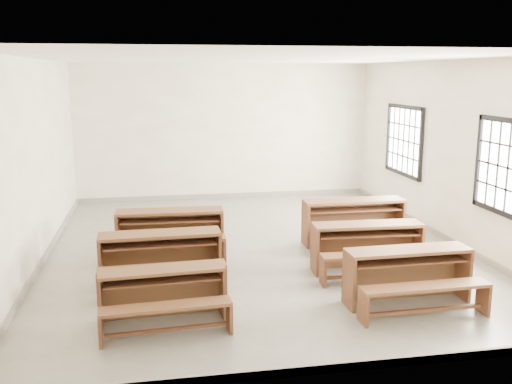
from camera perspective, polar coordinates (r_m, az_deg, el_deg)
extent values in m
plane|color=gray|center=(9.88, 0.00, -5.69)|extent=(8.50, 8.50, 0.00)
cube|color=white|center=(9.43, 0.00, 13.05)|extent=(7.00, 8.50, 0.05)
cube|color=white|center=(13.68, -3.15, 6.01)|extent=(7.00, 0.05, 3.20)
cube|color=white|center=(5.49, 7.82, -2.69)|extent=(7.00, 0.05, 3.20)
cube|color=white|center=(9.55, -21.01, 2.78)|extent=(0.05, 8.50, 3.20)
cube|color=white|center=(10.70, 18.69, 3.82)|extent=(0.05, 8.50, 3.20)
cube|color=gray|center=(13.92, -3.08, -0.35)|extent=(7.00, 0.04, 0.10)
cube|color=gray|center=(6.06, 7.41, -17.04)|extent=(7.00, 0.04, 0.10)
cube|color=gray|center=(9.89, -20.38, -6.12)|extent=(0.04, 8.50, 0.10)
cube|color=gray|center=(11.00, 18.19, -4.20)|extent=(0.04, 8.50, 0.10)
cube|color=white|center=(9.18, 24.03, 2.20)|extent=(0.02, 1.50, 1.30)
cube|color=black|center=(9.29, 23.57, -2.00)|extent=(0.06, 1.62, 0.08)
cube|color=black|center=(9.82, 21.38, 2.97)|extent=(0.06, 0.08, 1.46)
cube|color=white|center=(12.29, 14.66, 5.01)|extent=(0.02, 1.50, 1.30)
cube|color=black|center=(12.22, 14.74, 8.22)|extent=(0.06, 1.62, 0.08)
cube|color=black|center=(12.38, 14.41, 1.83)|extent=(0.06, 1.62, 0.08)
cube|color=black|center=(11.57, 16.19, 4.53)|extent=(0.06, 0.08, 1.46)
cube|color=black|center=(13.00, 13.13, 5.43)|extent=(0.06, 0.08, 1.46)
cube|color=brown|center=(6.98, -9.40, -7.68)|extent=(1.52, 0.47, 0.04)
cube|color=brown|center=(7.26, -9.42, -9.76)|extent=(1.50, 0.14, 0.64)
cube|color=brown|center=(7.09, -15.31, -10.56)|extent=(0.06, 0.38, 0.64)
cube|color=brown|center=(7.19, -3.41, -9.84)|extent=(0.06, 0.38, 0.64)
cube|color=brown|center=(7.01, -9.35, -8.74)|extent=(1.40, 0.37, 0.02)
cube|color=brown|center=(6.66, -8.99, -11.25)|extent=(1.51, 0.36, 0.04)
cube|color=brown|center=(6.72, -15.32, -13.13)|extent=(0.05, 0.26, 0.36)
cube|color=brown|center=(6.82, -2.67, -12.32)|extent=(0.05, 0.26, 0.36)
cube|color=brown|center=(6.77, -8.91, -13.45)|extent=(1.39, 0.14, 0.04)
cube|color=brown|center=(8.16, -9.60, -4.16)|extent=(1.72, 0.48, 0.04)
cube|color=brown|center=(8.46, -9.56, -6.31)|extent=(1.70, 0.09, 0.72)
cube|color=brown|center=(8.29, -15.29, -6.95)|extent=(0.05, 0.43, 0.72)
cube|color=brown|center=(8.34, -3.76, -6.42)|extent=(0.05, 0.43, 0.72)
cube|color=brown|center=(8.18, -9.55, -5.21)|extent=(1.59, 0.37, 0.02)
cube|color=brown|center=(7.76, -9.35, -7.47)|extent=(1.71, 0.35, 0.04)
cube|color=brown|center=(7.85, -15.44, -9.25)|extent=(0.05, 0.30, 0.40)
cube|color=brown|center=(7.91, -3.20, -8.68)|extent=(0.05, 0.30, 0.40)
cube|color=brown|center=(7.87, -9.27, -9.67)|extent=(1.58, 0.10, 0.04)
cube|color=brown|center=(9.41, -8.64, -1.91)|extent=(1.75, 0.51, 0.04)
cube|color=brown|center=(9.70, -8.55, -3.89)|extent=(1.74, 0.12, 0.74)
cube|color=brown|center=(9.56, -13.66, -4.32)|extent=(0.06, 0.44, 0.74)
cube|color=brown|center=(9.53, -3.46, -4.05)|extent=(0.06, 0.44, 0.74)
cube|color=brown|center=(9.43, -8.61, -2.84)|extent=(1.62, 0.39, 0.02)
cube|color=brown|center=(8.98, -8.61, -4.73)|extent=(1.75, 0.38, 0.04)
cube|color=brown|center=(9.10, -13.93, -6.22)|extent=(0.06, 0.31, 0.41)
cube|color=brown|center=(9.07, -3.19, -5.95)|extent=(0.06, 0.31, 0.41)
cube|color=brown|center=(9.08, -8.55, -6.70)|extent=(1.61, 0.12, 0.04)
cube|color=brown|center=(7.67, 14.99, -5.65)|extent=(1.65, 0.44, 0.04)
cube|color=brown|center=(7.95, 14.26, -7.82)|extent=(1.64, 0.07, 0.70)
cube|color=brown|center=(7.48, 9.27, -8.83)|extent=(0.05, 0.41, 0.70)
cube|color=brown|center=(8.16, 19.95, -7.64)|extent=(0.05, 0.41, 0.70)
cube|color=brown|center=(7.70, 15.00, -6.71)|extent=(1.52, 0.34, 0.02)
cube|color=brown|center=(7.35, 16.60, -9.06)|extent=(1.65, 0.32, 0.04)
cube|color=brown|center=(7.11, 10.66, -11.36)|extent=(0.05, 0.29, 0.39)
cube|color=brown|center=(7.82, 21.78, -9.84)|extent=(0.05, 0.29, 0.39)
cube|color=brown|center=(7.46, 16.46, -11.27)|extent=(1.52, 0.08, 0.04)
cube|color=brown|center=(8.77, 11.12, -3.23)|extent=(1.68, 0.49, 0.04)
cube|color=brown|center=(9.04, 10.65, -5.22)|extent=(1.66, 0.12, 0.71)
cube|color=brown|center=(8.65, 5.90, -5.85)|extent=(0.06, 0.42, 0.71)
cube|color=brown|center=(9.16, 15.86, -5.25)|extent=(0.06, 0.42, 0.71)
cube|color=brown|center=(8.79, 11.12, -4.18)|extent=(1.55, 0.38, 0.02)
cube|color=brown|center=(8.40, 12.14, -6.16)|extent=(1.67, 0.37, 0.04)
cube|color=brown|center=(8.24, 6.71, -7.94)|extent=(0.05, 0.29, 0.39)
cube|color=brown|center=(8.76, 17.12, -7.17)|extent=(0.05, 0.29, 0.39)
cube|color=brown|center=(8.50, 12.05, -8.17)|extent=(1.54, 0.12, 0.04)
cube|color=brown|center=(10.14, 9.76, -0.86)|extent=(1.78, 0.46, 0.04)
cube|color=brown|center=(10.42, 9.32, -2.77)|extent=(1.78, 0.06, 0.75)
cube|color=brown|center=(9.99, 4.98, -3.29)|extent=(0.05, 0.44, 0.75)
cube|color=brown|center=(10.55, 14.13, -2.80)|extent=(0.05, 0.44, 0.75)
cube|color=brown|center=(10.15, 9.77, -1.75)|extent=(1.65, 0.35, 0.02)
cube|color=brown|center=(9.72, 10.75, -3.47)|extent=(1.78, 0.33, 0.04)
cube|color=brown|center=(9.53, 5.79, -5.09)|extent=(0.05, 0.31, 0.42)
cube|color=brown|center=(10.11, 15.32, -4.46)|extent=(0.05, 0.31, 0.42)
cube|color=brown|center=(9.81, 10.67, -5.34)|extent=(1.64, 0.07, 0.04)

